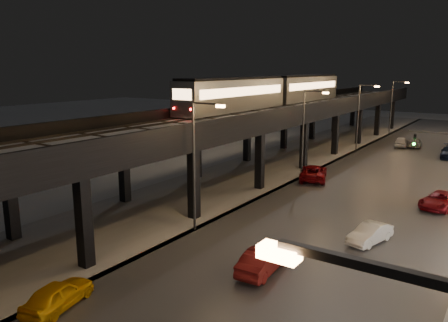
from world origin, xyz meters
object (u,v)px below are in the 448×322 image
Objects in this scene: subway_train at (274,90)px; car_onc_dark at (440,201)px; car_mid_dark at (415,143)px; car_near_white at (263,261)px; car_onc_silver at (370,234)px; car_far_white at (401,142)px; car_taxi at (58,296)px; car_mid_silver at (313,173)px.

subway_train reaches higher than car_onc_dark.
subway_train reaches higher than car_mid_dark.
car_near_white is 8.38m from car_onc_silver.
car_far_white is (-2.70, 45.66, 0.03)m from car_near_white.
car_onc_silver is 0.81× the size of car_onc_dark.
car_near_white reaches higher than car_mid_dark.
car_near_white reaches higher than car_onc_silver.
car_onc_silver is at bearing -134.08° from car_taxi.
car_near_white is 0.78× the size of car_mid_silver.
car_taxi is at bearing 78.94° from car_far_white.
car_onc_dark is (9.05, -27.73, -0.07)m from car_far_white.
car_mid_dark is (-1.05, 46.58, -0.06)m from car_near_white.
car_mid_silver reaches higher than car_far_white.
car_far_white is 0.91× the size of car_onc_dark.
car_onc_dark is (12.08, -2.87, -0.10)m from car_mid_silver.
car_near_white is at bearing 86.01° from car_far_white.
car_mid_silver is at bearing 139.95° from car_onc_silver.
car_mid_silver is at bearing 75.69° from car_far_white.
car_near_white is 0.99× the size of car_far_white.
car_near_white is 45.74m from car_far_white.
subway_train reaches higher than car_mid_silver.
car_far_white is (3.51, 54.30, 0.07)m from car_taxi.
car_far_white is at bearing 52.86° from subway_train.
car_mid_dark is (13.87, 17.07, -7.76)m from subway_train.
car_mid_dark is (4.67, 25.77, -0.12)m from car_mid_silver.
car_onc_silver is (3.71, 7.51, -0.07)m from car_near_white.
car_taxi reaches higher than car_onc_dark.
car_mid_silver is (9.20, -8.71, -7.65)m from subway_train.
car_near_white is at bearing 84.96° from car_mid_dark.
car_far_white is 29.17m from car_onc_dark.
subway_train is 25.44m from car_onc_dark.
car_mid_silver is at bearing -103.45° from car_taxi.
car_taxi is 0.88× the size of car_mid_dark.
car_onc_dark is (12.57, 26.57, -0.00)m from car_taxi.
car_onc_silver is (9.44, -13.30, -0.13)m from car_mid_silver.
subway_train reaches higher than car_near_white.
car_far_white is 1.13× the size of car_onc_silver.
car_near_white is at bearing -138.22° from car_taxi.
car_mid_dark is at bearing 111.54° from car_onc_silver.
car_mid_silver reaches higher than car_onc_silver.
car_mid_dark is 0.93× the size of car_onc_dark.
car_taxi is 55.46m from car_mid_dark.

